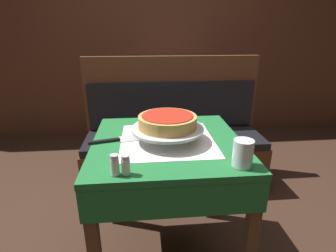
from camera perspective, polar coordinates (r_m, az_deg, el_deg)
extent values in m
cube|color=#1E6B33|center=(1.33, -0.14, -3.69)|extent=(0.75, 0.75, 0.03)
cube|color=white|center=(1.32, -0.14, -3.06)|extent=(0.46, 0.46, 0.00)
cube|color=#1E6B33|center=(1.37, -0.14, -7.09)|extent=(0.74, 0.74, 0.15)
cube|color=#4C331E|center=(1.35, 17.29, -24.05)|extent=(0.05, 0.05, 0.73)
cube|color=#4C331E|center=(1.82, -12.02, -10.71)|extent=(0.05, 0.05, 0.73)
cube|color=#4C331E|center=(1.86, 9.49, -9.78)|extent=(0.05, 0.05, 0.73)
cube|color=red|center=(2.91, 2.55, 9.68)|extent=(0.70, 0.70, 0.03)
cube|color=white|center=(2.90, 2.55, 9.99)|extent=(0.43, 0.43, 0.00)
cube|color=red|center=(2.92, 2.52, 7.98)|extent=(0.70, 0.70, 0.15)
cube|color=#4C331E|center=(2.68, -3.35, 0.20)|extent=(0.05, 0.05, 0.74)
cube|color=#4C331E|center=(2.77, 9.78, 0.61)|extent=(0.05, 0.05, 0.74)
cube|color=#4C331E|center=(3.28, -3.78, 3.96)|extent=(0.05, 0.05, 0.74)
cube|color=#4C331E|center=(3.35, 7.07, 4.22)|extent=(0.05, 0.05, 0.74)
cube|color=brown|center=(2.29, 1.35, -8.08)|extent=(1.49, 0.49, 0.40)
cube|color=black|center=(2.20, 1.39, -2.84)|extent=(1.46, 0.48, 0.06)
cube|color=brown|center=(2.29, 0.84, 7.20)|extent=(1.49, 0.06, 0.63)
cube|color=black|center=(2.27, 0.94, 4.65)|extent=(1.43, 0.02, 0.40)
cube|color=#4C2D1E|center=(3.29, -3.65, 18.70)|extent=(6.00, 0.04, 2.40)
cylinder|color=#ADADB2|center=(1.42, -0.57, -0.21)|extent=(0.01, 0.01, 0.06)
cylinder|color=#ADADB2|center=(1.24, -4.70, -3.29)|extent=(0.01, 0.01, 0.06)
cylinder|color=#ADADB2|center=(1.26, 4.89, -2.93)|extent=(0.01, 0.01, 0.06)
cylinder|color=#ADADB2|center=(1.29, -0.12, -1.06)|extent=(0.24, 0.24, 0.01)
cylinder|color=silver|center=(1.29, -0.12, -0.81)|extent=(0.35, 0.35, 0.01)
cylinder|color=silver|center=(1.29, -0.13, -0.48)|extent=(0.36, 0.36, 0.01)
cylinder|color=tan|center=(1.28, -0.13, 0.97)|extent=(0.29, 0.29, 0.06)
cylinder|color=#B22819|center=(1.27, -0.13, 2.28)|extent=(0.25, 0.25, 0.01)
cube|color=#BCBCC1|center=(1.35, -8.56, -2.73)|extent=(0.11, 0.10, 0.00)
cube|color=black|center=(1.33, -13.74, -3.20)|extent=(0.15, 0.06, 0.01)
cylinder|color=silver|center=(1.10, 15.98, -5.72)|extent=(0.08, 0.08, 0.11)
cylinder|color=silver|center=(1.03, -11.49, -8.73)|extent=(0.03, 0.03, 0.07)
cylinder|color=#B7B7BC|center=(1.01, -11.66, -6.65)|extent=(0.03, 0.03, 0.02)
cylinder|color=silver|center=(1.02, -9.16, -8.77)|extent=(0.03, 0.03, 0.06)
cylinder|color=#B7B7BC|center=(1.00, -9.28, -6.79)|extent=(0.03, 0.03, 0.02)
cube|color=black|center=(2.98, 3.91, 10.54)|extent=(0.11, 0.11, 0.03)
cylinder|color=black|center=(2.97, 3.95, 12.12)|extent=(0.01, 0.01, 0.14)
cylinder|color=gold|center=(3.00, 3.84, 11.91)|extent=(0.04, 0.04, 0.10)
cylinder|color=white|center=(2.95, 3.44, 11.77)|extent=(0.04, 0.04, 0.10)
cylinder|color=#99194C|center=(2.96, 4.54, 11.77)|extent=(0.04, 0.04, 0.10)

